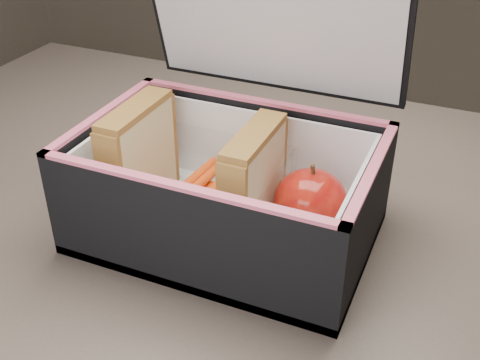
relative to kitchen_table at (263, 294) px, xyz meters
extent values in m
cube|color=brown|center=(0.00, 0.00, 0.08)|extent=(1.20, 0.80, 0.03)
cube|color=#382D26|center=(-0.55, 0.35, -0.30)|extent=(0.05, 0.05, 0.72)
cube|color=black|center=(-0.03, 0.10, 0.29)|extent=(0.29, 0.05, 0.18)
cube|color=tan|center=(-0.14, -0.02, 0.16)|extent=(0.01, 0.10, 0.11)
cube|color=#C56675|center=(-0.13, -0.02, 0.16)|extent=(0.01, 0.10, 0.10)
cube|color=tan|center=(-0.13, -0.02, 0.16)|extent=(0.01, 0.10, 0.11)
cube|color=olive|center=(-0.13, -0.02, 0.22)|extent=(0.03, 0.10, 0.01)
cube|color=tan|center=(-0.01, -0.02, 0.16)|extent=(0.01, 0.10, 0.11)
cube|color=#C56675|center=(0.00, -0.02, 0.16)|extent=(0.01, 0.10, 0.10)
cube|color=tan|center=(0.00, -0.02, 0.16)|extent=(0.01, 0.10, 0.11)
cube|color=olive|center=(0.00, -0.02, 0.22)|extent=(0.03, 0.10, 0.01)
cylinder|color=#CF471B|center=(-0.06, -0.04, 0.11)|extent=(0.02, 0.09, 0.01)
cylinder|color=#CF471B|center=(-0.06, -0.03, 0.12)|extent=(0.02, 0.09, 0.01)
cylinder|color=#CF471B|center=(-0.05, -0.04, 0.14)|extent=(0.01, 0.09, 0.01)
cylinder|color=#CF471B|center=(-0.06, -0.05, 0.11)|extent=(0.02, 0.09, 0.01)
cylinder|color=#CF471B|center=(-0.08, -0.04, 0.12)|extent=(0.02, 0.09, 0.01)
cylinder|color=#CF471B|center=(-0.07, 0.01, 0.14)|extent=(0.02, 0.09, 0.01)
cylinder|color=#CF471B|center=(-0.09, -0.01, 0.11)|extent=(0.02, 0.09, 0.01)
cylinder|color=#CF471B|center=(-0.06, -0.04, 0.12)|extent=(0.02, 0.09, 0.01)
cylinder|color=#CF471B|center=(-0.08, 0.00, 0.14)|extent=(0.02, 0.09, 0.01)
cylinder|color=#CF471B|center=(-0.07, -0.02, 0.11)|extent=(0.03, 0.09, 0.01)
cube|color=white|center=(0.05, 0.00, 0.11)|extent=(0.10, 0.10, 0.01)
ellipsoid|color=#820209|center=(0.05, -0.01, 0.15)|extent=(0.10, 0.10, 0.07)
cylinder|color=#442D18|center=(0.05, -0.01, 0.18)|extent=(0.01, 0.01, 0.01)
camera|label=1|loc=(0.18, -0.49, 0.48)|focal=45.00mm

